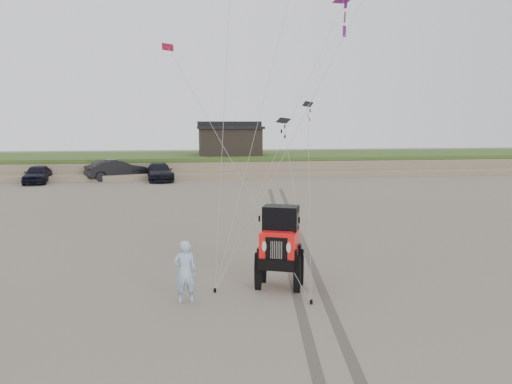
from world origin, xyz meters
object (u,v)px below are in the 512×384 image
Objects in this scene: truck_a at (38,174)px; truck_c at (159,172)px; cabin at (230,140)px; man at (185,272)px; truck_b at (117,170)px; jeep at (280,256)px.

truck_a is 0.86× the size of truck_c.
cabin reaches higher than man.
cabin is 1.24× the size of truck_c.
jeep reaches higher than truck_b.
truck_c is 29.98m from man.
cabin is 18.33m from truck_a.
cabin is at bearing 39.30° from truck_c.
truck_b is 1.03× the size of truck_c.
cabin is 37.42m from man.
truck_a is at bearing -155.48° from cabin.
jeep is (-1.89, -36.22, -2.26)m from cabin.
truck_c is at bearing -88.46° from man.
jeep is 2.91m from man.
truck_a is 9.83m from truck_c.
truck_c is 0.98× the size of jeep.
man is at bearing 168.26° from truck_b.
man is at bearing -71.66° from truck_a.
truck_b is at bearing 11.86° from truck_a.
man is (-2.79, -0.82, -0.11)m from jeep.
truck_b is 3.06× the size of man.
truck_b is 31.72m from man.
truck_b is 1.01× the size of jeep.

